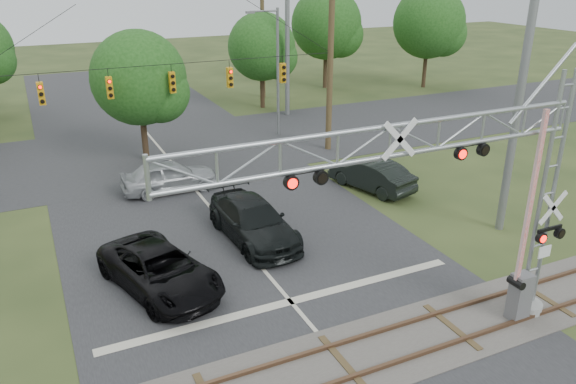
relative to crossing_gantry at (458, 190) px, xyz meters
name	(u,v)px	position (x,y,z in m)	size (l,w,h in m)	color
road_main	(243,246)	(-3.23, 8.37, -4.98)	(14.00, 90.00, 0.02)	#28282A
road_cross	(162,151)	(-3.23, 22.37, -4.98)	(90.00, 12.00, 0.02)	#28282A
railroad_track	(343,362)	(-3.23, 0.37, -4.96)	(90.00, 3.20, 0.17)	#45413C
crossing_gantry	(458,190)	(0.00, 0.00, 0.00)	(12.56, 1.02, 8.01)	gray
traffic_signal_span	(189,68)	(-2.30, 18.37, 0.64)	(19.34, 0.36, 11.50)	slate
pickup_black	(160,270)	(-7.02, 6.62, -4.22)	(2.55, 5.53, 1.54)	black
car_dark	(253,221)	(-2.59, 8.85, -4.17)	(2.31, 5.69, 1.65)	black
sedan_silver	(169,176)	(-4.41, 15.66, -4.18)	(1.92, 4.76, 1.62)	#969A9D
suv_dark	(371,175)	(4.99, 11.53, -4.21)	(1.65, 4.72, 1.55)	black
streetlight	(276,67)	(4.57, 22.53, -0.39)	(2.19, 0.23, 8.23)	slate
utility_poles	(206,50)	(-0.64, 20.42, 1.22)	(23.93, 28.88, 13.05)	#4A3922
treeline	(125,40)	(-3.04, 32.46, 0.57)	(58.25, 22.15, 9.92)	#362718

